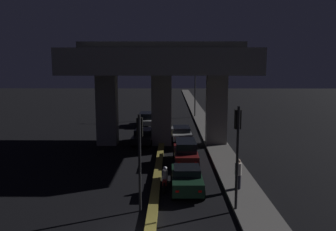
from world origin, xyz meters
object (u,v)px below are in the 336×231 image
car_dark_green_lead (187,178)px  motorcycle_red_filtering_near (165,180)px  traffic_light_left_of_median (140,145)px  car_black_lead_oncoming (143,136)px  car_silver_second_oncoming (146,119)px  car_dark_red_second (186,152)px  traffic_light_right_of_median (237,141)px  car_silver_third (181,133)px  street_lamp (193,83)px  pedestrian_on_sidewalk (238,174)px

car_dark_green_lead → motorcycle_red_filtering_near: (-1.28, 0.21, -0.17)m
car_dark_green_lead → traffic_light_left_of_median: bearing=136.2°
car_black_lead_oncoming → car_silver_second_oncoming: (-0.50, 9.89, 0.12)m
motorcycle_red_filtering_near → car_dark_red_second: bearing=-11.3°
traffic_light_right_of_median → car_silver_third: traffic_light_right_of_median is taller
motorcycle_red_filtering_near → traffic_light_right_of_median: bearing=-124.4°
car_black_lead_oncoming → motorcycle_red_filtering_near: motorcycle_red_filtering_near is taller
street_lamp → pedestrian_on_sidewalk: size_ratio=4.67×
car_black_lead_oncoming → motorcycle_red_filtering_near: size_ratio=2.47×
car_black_lead_oncoming → pedestrian_on_sidewalk: 13.87m
traffic_light_left_of_median → traffic_light_right_of_median: size_ratio=0.93×
car_silver_third → motorcycle_red_filtering_near: (-1.36, -13.72, -0.10)m
traffic_light_right_of_median → car_silver_second_oncoming: (-6.47, 24.73, -2.81)m
car_dark_red_second → car_black_lead_oncoming: car_dark_red_second is taller
street_lamp → car_black_lead_oncoming: 18.27m
traffic_light_left_of_median → car_silver_third: 16.98m
car_dark_green_lead → motorcycle_red_filtering_near: size_ratio=2.20×
traffic_light_right_of_median → car_silver_third: (-2.29, 16.57, -2.95)m
traffic_light_right_of_median → motorcycle_red_filtering_near: 5.54m
car_silver_second_oncoming → motorcycle_red_filtering_near: 22.06m
car_silver_second_oncoming → pedestrian_on_sidewalk: size_ratio=2.64×
car_silver_second_oncoming → car_silver_third: bearing=28.6°
car_silver_second_oncoming → motorcycle_red_filtering_near: (2.82, -21.88, -0.24)m
motorcycle_red_filtering_near → pedestrian_on_sidewalk: bearing=-89.0°
car_dark_red_second → street_lamp: bearing=-5.9°
traffic_light_right_of_median → car_silver_third: 16.98m
street_lamp → car_silver_second_oncoming: street_lamp is taller
street_lamp → car_dark_green_lead: street_lamp is taller
car_dark_red_second → motorcycle_red_filtering_near: bearing=164.2°
pedestrian_on_sidewalk → traffic_light_right_of_median: bearing=-103.7°
car_silver_second_oncoming → pedestrian_on_sidewalk: 23.20m
car_silver_third → car_black_lead_oncoming: car_black_lead_oncoming is taller
traffic_light_right_of_median → car_black_lead_oncoming: traffic_light_right_of_median is taller
car_dark_green_lead → car_silver_second_oncoming: car_silver_second_oncoming is taller
traffic_light_left_of_median → car_silver_third: (2.56, 16.57, -2.69)m
car_silver_second_oncoming → traffic_light_left_of_median: bearing=5.2°
car_dark_green_lead → car_dark_red_second: (0.18, 5.71, 0.11)m
car_silver_third → car_silver_second_oncoming: size_ratio=1.02×
traffic_light_left_of_median → car_dark_red_second: size_ratio=1.12×
car_black_lead_oncoming → motorcycle_red_filtering_near: 12.21m
pedestrian_on_sidewalk → motorcycle_red_filtering_near: bearing=177.4°
car_dark_green_lead → car_silver_third: 13.93m
traffic_light_left_of_median → car_dark_red_second: (2.66, 8.35, -2.51)m
car_dark_red_second → pedestrian_on_sidewalk: (2.84, -5.70, 0.15)m
street_lamp → motorcycle_red_filtering_near: street_lamp is taller
car_black_lead_oncoming → motorcycle_red_filtering_near: bearing=13.3°
traffic_light_right_of_median → car_silver_third: size_ratio=1.12×
street_lamp → motorcycle_red_filtering_near: 29.33m
car_dark_green_lead → pedestrian_on_sidewalk: (3.02, 0.02, 0.27)m
traffic_light_right_of_median → car_dark_green_lead: bearing=132.0°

